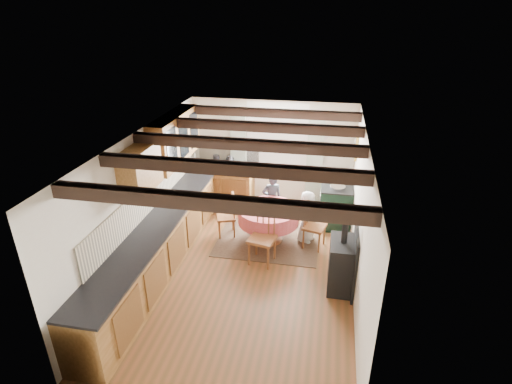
% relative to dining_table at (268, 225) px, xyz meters
% --- Properties ---
extents(floor, '(3.60, 5.50, 0.00)m').
position_rel_dining_table_xyz_m(floor, '(-0.20, -1.04, -0.35)').
color(floor, brown).
rests_on(floor, ground).
extents(ceiling, '(3.60, 5.50, 0.00)m').
position_rel_dining_table_xyz_m(ceiling, '(-0.20, -1.04, 2.05)').
color(ceiling, white).
rests_on(ceiling, ground).
extents(wall_back, '(3.60, 0.00, 2.40)m').
position_rel_dining_table_xyz_m(wall_back, '(-0.20, 1.71, 0.85)').
color(wall_back, silver).
rests_on(wall_back, ground).
extents(wall_front, '(3.60, 0.00, 2.40)m').
position_rel_dining_table_xyz_m(wall_front, '(-0.20, -3.79, 0.85)').
color(wall_front, silver).
rests_on(wall_front, ground).
extents(wall_left, '(0.00, 5.50, 2.40)m').
position_rel_dining_table_xyz_m(wall_left, '(-2.00, -1.04, 0.85)').
color(wall_left, silver).
rests_on(wall_left, ground).
extents(wall_right, '(0.00, 5.50, 2.40)m').
position_rel_dining_table_xyz_m(wall_right, '(1.60, -1.04, 0.85)').
color(wall_right, silver).
rests_on(wall_right, ground).
extents(beam_a, '(3.60, 0.16, 0.16)m').
position_rel_dining_table_xyz_m(beam_a, '(-0.20, -3.04, 1.96)').
color(beam_a, black).
rests_on(beam_a, ceiling).
extents(beam_b, '(3.60, 0.16, 0.16)m').
position_rel_dining_table_xyz_m(beam_b, '(-0.20, -2.04, 1.96)').
color(beam_b, black).
rests_on(beam_b, ceiling).
extents(beam_c, '(3.60, 0.16, 0.16)m').
position_rel_dining_table_xyz_m(beam_c, '(-0.20, -1.04, 1.96)').
color(beam_c, black).
rests_on(beam_c, ceiling).
extents(beam_d, '(3.60, 0.16, 0.16)m').
position_rel_dining_table_xyz_m(beam_d, '(-0.20, -0.04, 1.96)').
color(beam_d, black).
rests_on(beam_d, ceiling).
extents(beam_e, '(3.60, 0.16, 0.16)m').
position_rel_dining_table_xyz_m(beam_e, '(-0.20, 0.96, 1.96)').
color(beam_e, black).
rests_on(beam_e, ceiling).
extents(splash_left, '(0.02, 4.50, 0.55)m').
position_rel_dining_table_xyz_m(splash_left, '(-1.98, -0.74, 0.85)').
color(splash_left, beige).
rests_on(splash_left, wall_left).
extents(splash_back, '(1.40, 0.02, 0.55)m').
position_rel_dining_table_xyz_m(splash_back, '(-1.20, 1.69, 0.85)').
color(splash_back, beige).
rests_on(splash_back, wall_back).
extents(base_cabinet_left, '(0.60, 5.30, 0.88)m').
position_rel_dining_table_xyz_m(base_cabinet_left, '(-1.70, -1.04, 0.09)').
color(base_cabinet_left, '#A16C3E').
rests_on(base_cabinet_left, floor).
extents(base_cabinet_back, '(1.30, 0.60, 0.88)m').
position_rel_dining_table_xyz_m(base_cabinet_back, '(-1.25, 1.41, 0.09)').
color(base_cabinet_back, '#A16C3E').
rests_on(base_cabinet_back, floor).
extents(worktop_left, '(0.64, 5.30, 0.04)m').
position_rel_dining_table_xyz_m(worktop_left, '(-1.68, -1.04, 0.55)').
color(worktop_left, black).
rests_on(worktop_left, base_cabinet_left).
extents(worktop_back, '(1.30, 0.64, 0.04)m').
position_rel_dining_table_xyz_m(worktop_back, '(-1.25, 1.39, 0.55)').
color(worktop_back, black).
rests_on(worktop_back, base_cabinet_back).
extents(wall_cabinet_glass, '(0.34, 1.80, 0.90)m').
position_rel_dining_table_xyz_m(wall_cabinet_glass, '(-1.83, 0.16, 1.60)').
color(wall_cabinet_glass, '#A16C3E').
rests_on(wall_cabinet_glass, wall_left).
extents(wall_cabinet_solid, '(0.34, 0.90, 0.70)m').
position_rel_dining_table_xyz_m(wall_cabinet_solid, '(-1.83, -1.34, 1.55)').
color(wall_cabinet_solid, '#A16C3E').
rests_on(wall_cabinet_solid, wall_left).
extents(window_frame, '(1.34, 0.03, 1.54)m').
position_rel_dining_table_xyz_m(window_frame, '(-0.10, 1.69, 1.25)').
color(window_frame, white).
rests_on(window_frame, wall_back).
extents(window_pane, '(1.20, 0.01, 1.40)m').
position_rel_dining_table_xyz_m(window_pane, '(-0.10, 1.70, 1.25)').
color(window_pane, white).
rests_on(window_pane, wall_back).
extents(curtain_left, '(0.35, 0.10, 2.10)m').
position_rel_dining_table_xyz_m(curtain_left, '(-0.95, 1.61, 0.75)').
color(curtain_left, '#A3A9A0').
rests_on(curtain_left, wall_back).
extents(curtain_right, '(0.35, 0.10, 2.10)m').
position_rel_dining_table_xyz_m(curtain_right, '(0.75, 1.61, 0.75)').
color(curtain_right, '#A3A9A0').
rests_on(curtain_right, wall_back).
extents(curtain_rod, '(2.00, 0.03, 0.03)m').
position_rel_dining_table_xyz_m(curtain_rod, '(-0.10, 1.61, 1.85)').
color(curtain_rod, black).
rests_on(curtain_rod, wall_back).
extents(wall_picture, '(0.04, 0.50, 0.60)m').
position_rel_dining_table_xyz_m(wall_picture, '(1.57, 1.26, 1.35)').
color(wall_picture, gold).
rests_on(wall_picture, wall_right).
extents(wall_plate, '(0.30, 0.02, 0.30)m').
position_rel_dining_table_xyz_m(wall_plate, '(0.85, 1.68, 1.35)').
color(wall_plate, silver).
rests_on(wall_plate, wall_back).
extents(rug, '(1.98, 1.54, 0.01)m').
position_rel_dining_table_xyz_m(rug, '(-0.00, 0.00, -0.35)').
color(rug, brown).
rests_on(rug, floor).
extents(dining_table, '(1.17, 1.17, 0.71)m').
position_rel_dining_table_xyz_m(dining_table, '(0.00, 0.00, 0.00)').
color(dining_table, '#C16574').
rests_on(dining_table, floor).
extents(chair_near, '(0.53, 0.55, 1.03)m').
position_rel_dining_table_xyz_m(chair_near, '(0.01, -0.74, 0.16)').
color(chair_near, brown).
rests_on(chair_near, floor).
extents(chair_left, '(0.50, 0.49, 0.88)m').
position_rel_dining_table_xyz_m(chair_left, '(-0.86, 0.07, 0.09)').
color(chair_left, brown).
rests_on(chair_left, floor).
extents(chair_right, '(0.51, 0.50, 0.94)m').
position_rel_dining_table_xyz_m(chair_right, '(0.89, -0.05, 0.12)').
color(chair_right, brown).
rests_on(chair_right, floor).
extents(aga_range, '(0.64, 0.99, 0.91)m').
position_rel_dining_table_xyz_m(aga_range, '(1.27, 1.01, 0.10)').
color(aga_range, black).
rests_on(aga_range, floor).
extents(cast_iron_stove, '(0.40, 0.67, 1.33)m').
position_rel_dining_table_xyz_m(cast_iron_stove, '(1.38, -1.20, 0.31)').
color(cast_iron_stove, black).
rests_on(cast_iron_stove, floor).
extents(child_far, '(0.48, 0.40, 1.14)m').
position_rel_dining_table_xyz_m(child_far, '(-0.04, 0.68, 0.21)').
color(child_far, '#2D343C').
rests_on(child_far, floor).
extents(child_right, '(0.49, 0.59, 1.04)m').
position_rel_dining_table_xyz_m(child_right, '(0.73, 0.16, 0.17)').
color(child_right, silver).
rests_on(child_right, floor).
extents(bowl_a, '(0.30, 0.30, 0.05)m').
position_rel_dining_table_xyz_m(bowl_a, '(-0.12, -0.00, 0.38)').
color(bowl_a, silver).
rests_on(bowl_a, dining_table).
extents(bowl_b, '(0.19, 0.19, 0.06)m').
position_rel_dining_table_xyz_m(bowl_b, '(-0.03, 0.13, 0.38)').
color(bowl_b, silver).
rests_on(bowl_b, dining_table).
extents(cup, '(0.10, 0.10, 0.08)m').
position_rel_dining_table_xyz_m(cup, '(-0.20, 0.22, 0.40)').
color(cup, silver).
rests_on(cup, dining_table).
extents(canister_tall, '(0.15, 0.15, 0.26)m').
position_rel_dining_table_xyz_m(canister_tall, '(-1.43, 1.45, 0.69)').
color(canister_tall, '#262628').
rests_on(canister_tall, worktop_back).
extents(canister_wide, '(0.18, 0.18, 0.20)m').
position_rel_dining_table_xyz_m(canister_wide, '(-1.12, 1.48, 0.67)').
color(canister_wide, '#262628').
rests_on(canister_wide, worktop_back).
extents(canister_slim, '(0.11, 0.11, 0.30)m').
position_rel_dining_table_xyz_m(canister_slim, '(-1.09, 1.34, 0.71)').
color(canister_slim, '#262628').
rests_on(canister_slim, worktop_back).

